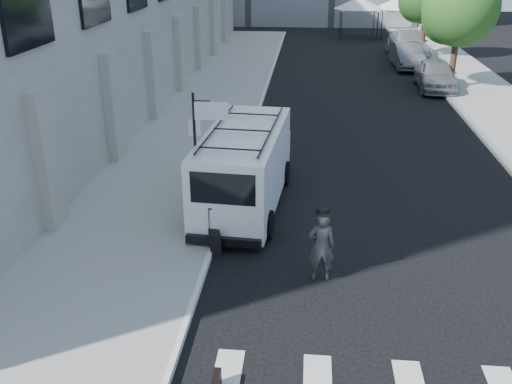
% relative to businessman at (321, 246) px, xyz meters
% --- Properties ---
extents(ground, '(120.00, 120.00, 0.00)m').
position_rel_businessman_xyz_m(ground, '(-0.66, -0.78, -0.84)').
color(ground, black).
rests_on(ground, ground).
extents(sidewalk_left, '(4.50, 48.00, 0.15)m').
position_rel_businessman_xyz_m(sidewalk_left, '(-4.91, 15.22, -0.76)').
color(sidewalk_left, gray).
rests_on(sidewalk_left, ground).
extents(sidewalk_right, '(4.00, 56.00, 0.15)m').
position_rel_businessman_xyz_m(sidewalk_right, '(8.34, 19.22, -0.76)').
color(sidewalk_right, gray).
rests_on(sidewalk_right, ground).
extents(sign_pole, '(1.03, 0.07, 3.50)m').
position_rel_businessman_xyz_m(sign_pole, '(-3.03, 2.43, 1.82)').
color(sign_pole, black).
rests_on(sign_pole, sidewalk_left).
extents(tree_near, '(3.80, 3.83, 6.03)m').
position_rel_businessman_xyz_m(tree_near, '(6.84, 19.38, 3.14)').
color(tree_near, black).
rests_on(tree_near, ground).
extents(tent_left, '(4.00, 4.00, 3.20)m').
position_rel_businessman_xyz_m(tent_left, '(3.34, 37.22, 1.88)').
color(tent_left, black).
rests_on(tent_left, ground).
extents(tent_right, '(4.00, 4.00, 3.20)m').
position_rel_businessman_xyz_m(tent_right, '(6.54, 37.72, 1.88)').
color(tent_right, black).
rests_on(tent_right, ground).
extents(businessman, '(0.64, 0.44, 1.67)m').
position_rel_businessman_xyz_m(businessman, '(0.00, 0.00, 0.00)').
color(businessman, '#3A3B3D').
rests_on(businessman, ground).
extents(briefcase, '(0.12, 0.44, 0.34)m').
position_rel_businessman_xyz_m(briefcase, '(-1.78, -3.78, -0.67)').
color(briefcase, black).
rests_on(briefcase, ground).
extents(suitcase, '(0.37, 0.47, 1.15)m').
position_rel_businessman_xyz_m(suitcase, '(-2.56, 0.91, -0.53)').
color(suitcase, black).
rests_on(suitcase, ground).
extents(cargo_van, '(2.48, 6.19, 2.29)m').
position_rel_businessman_xyz_m(cargo_van, '(-2.15, 3.93, 0.35)').
color(cargo_van, white).
rests_on(cargo_van, ground).
extents(parked_car_a, '(1.98, 4.63, 1.56)m').
position_rel_businessman_xyz_m(parked_car_a, '(6.14, 19.21, -0.06)').
color(parked_car_a, gray).
rests_on(parked_car_a, ground).
extents(parked_car_b, '(1.71, 4.58, 1.49)m').
position_rel_businessman_xyz_m(parked_car_b, '(5.52, 24.96, -0.09)').
color(parked_car_b, '#505157').
rests_on(parked_car_b, ground).
extents(parked_car_c, '(2.57, 5.81, 1.66)m').
position_rel_businessman_xyz_m(parked_car_c, '(6.14, 28.94, -0.01)').
color(parked_car_c, '#A9ADB1').
rests_on(parked_car_c, ground).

